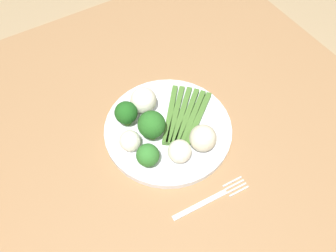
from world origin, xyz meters
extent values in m
cube|color=tan|center=(0.00, 0.00, -0.01)|extent=(6.00, 6.00, 0.02)
cube|color=#9E754C|center=(0.00, 0.00, 0.72)|extent=(1.13, 0.93, 0.04)
cylinder|color=#9E754C|center=(-0.50, -0.41, 0.35)|extent=(0.07, 0.07, 0.70)
cylinder|color=#9E754C|center=(-0.50, 0.41, 0.35)|extent=(0.07, 0.07, 0.70)
cylinder|color=olive|center=(-0.32, -0.51, 0.23)|extent=(0.04, 0.04, 0.45)
cylinder|color=white|center=(-0.08, -0.03, 0.75)|extent=(0.28, 0.28, 0.01)
cube|color=#47752D|center=(-0.06, 0.03, 0.76)|extent=(0.10, 0.13, 0.01)
cube|color=#47752D|center=(-0.07, 0.03, 0.76)|extent=(0.11, 0.13, 0.01)
cube|color=#47752D|center=(-0.08, 0.02, 0.76)|extent=(0.11, 0.13, 0.01)
cube|color=#47752D|center=(-0.09, 0.01, 0.76)|extent=(0.12, 0.12, 0.01)
cube|color=#47752D|center=(-0.09, 0.00, 0.76)|extent=(0.12, 0.12, 0.01)
cube|color=#47752D|center=(-0.10, -0.01, 0.76)|extent=(0.13, 0.11, 0.01)
cylinder|color=#568E33|center=(-0.08, -0.07, 0.77)|extent=(0.02, 0.02, 0.02)
sphere|color=#286B23|center=(-0.08, -0.07, 0.80)|extent=(0.06, 0.06, 0.06)
cylinder|color=#609E3D|center=(-0.02, -0.11, 0.76)|extent=(0.02, 0.02, 0.02)
sphere|color=#337A2D|center=(-0.02, -0.11, 0.79)|extent=(0.05, 0.05, 0.05)
cylinder|color=#4C7F2B|center=(-0.13, -0.10, 0.76)|extent=(0.02, 0.02, 0.02)
sphere|color=#1E5B1C|center=(-0.13, -0.10, 0.79)|extent=(0.05, 0.05, 0.05)
sphere|color=white|center=(0.00, -0.05, 0.78)|extent=(0.05, 0.05, 0.05)
sphere|color=white|center=(-0.07, -0.12, 0.78)|extent=(0.04, 0.04, 0.04)
sphere|color=beige|center=(0.00, 0.01, 0.78)|extent=(0.06, 0.06, 0.06)
sphere|color=white|center=(-0.15, -0.05, 0.78)|extent=(0.06, 0.06, 0.06)
cube|color=silver|center=(0.10, -0.07, 0.74)|extent=(0.02, 0.12, 0.00)
cube|color=silver|center=(0.12, 0.01, 0.74)|extent=(0.01, 0.05, 0.00)
cube|color=silver|center=(0.11, 0.01, 0.74)|extent=(0.01, 0.05, 0.00)
cube|color=silver|center=(0.10, 0.02, 0.74)|extent=(0.01, 0.05, 0.00)
cube|color=silver|center=(0.10, 0.02, 0.74)|extent=(0.01, 0.05, 0.00)
camera|label=1|loc=(0.30, -0.26, 1.40)|focal=38.08mm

